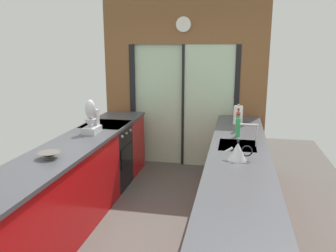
# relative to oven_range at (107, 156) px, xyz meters

# --- Properties ---
(ground_plane) EXTENTS (5.04, 7.60, 0.02)m
(ground_plane) POSITION_rel_oven_range_xyz_m (0.91, -0.65, -0.47)
(ground_plane) COLOR #4C4742
(back_wall_unit) EXTENTS (2.64, 0.12, 2.70)m
(back_wall_unit) POSITION_rel_oven_range_xyz_m (0.91, 1.15, 1.07)
(back_wall_unit) COLOR brown
(back_wall_unit) RESTS_ON ground_plane
(left_counter_run) EXTENTS (0.62, 3.80, 0.92)m
(left_counter_run) POSITION_rel_oven_range_xyz_m (-0.00, -1.12, 0.01)
(left_counter_run) COLOR #AD0C0F
(left_counter_run) RESTS_ON ground_plane
(right_counter_run) EXTENTS (0.62, 3.80, 0.92)m
(right_counter_run) POSITION_rel_oven_range_xyz_m (1.82, -0.95, 0.01)
(right_counter_run) COLOR #AD0C0F
(right_counter_run) RESTS_ON ground_plane
(sink_faucet) EXTENTS (0.19, 0.02, 0.25)m
(sink_faucet) POSITION_rel_oven_range_xyz_m (1.96, -0.70, 0.63)
(sink_faucet) COLOR #B7BABC
(sink_faucet) RESTS_ON right_counter_run
(oven_range) EXTENTS (0.60, 0.60, 0.92)m
(oven_range) POSITION_rel_oven_range_xyz_m (0.00, 0.00, 0.00)
(oven_range) COLOR black
(oven_range) RESTS_ON ground_plane
(mixing_bowl) EXTENTS (0.21, 0.21, 0.06)m
(mixing_bowl) POSITION_rel_oven_range_xyz_m (0.02, -1.52, 0.50)
(mixing_bowl) COLOR #514C47
(mixing_bowl) RESTS_ON left_counter_run
(stand_mixer) EXTENTS (0.17, 0.27, 0.42)m
(stand_mixer) POSITION_rel_oven_range_xyz_m (0.02, -0.51, 0.63)
(stand_mixer) COLOR #B7BABC
(stand_mixer) RESTS_ON left_counter_run
(kettle) EXTENTS (0.26, 0.18, 0.20)m
(kettle) POSITION_rel_oven_range_xyz_m (1.80, -1.20, 0.55)
(kettle) COLOR #B7BABC
(kettle) RESTS_ON right_counter_run
(soap_bottle_near) EXTENTS (0.06, 0.06, 0.27)m
(soap_bottle_near) POSITION_rel_oven_range_xyz_m (1.80, -0.32, 0.58)
(soap_bottle_near) COLOR #339E56
(soap_bottle_near) RESTS_ON right_counter_run
(soap_bottle_far) EXTENTS (0.05, 0.05, 0.29)m
(soap_bottle_far) POSITION_rel_oven_range_xyz_m (1.80, -0.04, 0.59)
(soap_bottle_far) COLOR #B23D2D
(soap_bottle_far) RESTS_ON right_counter_run
(paper_towel_roll) EXTENTS (0.15, 0.15, 0.28)m
(paper_towel_roll) POSITION_rel_oven_range_xyz_m (1.80, 0.36, 0.59)
(paper_towel_roll) COLOR #B7BABC
(paper_towel_roll) RESTS_ON right_counter_run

